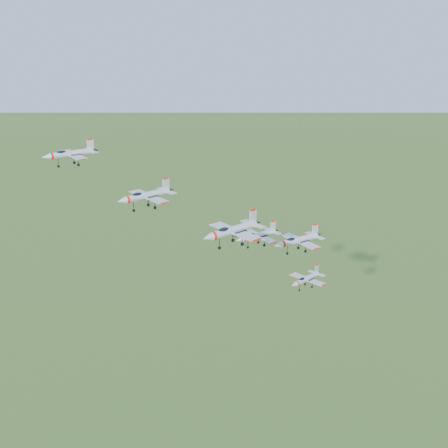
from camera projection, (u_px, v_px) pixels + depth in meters
jet_lead at (70, 154)px, 122.97m from camera, size 11.91×9.81×3.19m
jet_left_high at (146, 195)px, 115.38m from camera, size 12.63×10.53×3.38m
jet_right_high at (232, 230)px, 105.37m from camera, size 13.19×11.03×3.53m
jet_left_low at (257, 235)px, 142.23m from camera, size 12.49×10.30×3.34m
jet_right_low at (298, 240)px, 132.39m from camera, size 13.01×10.70×3.48m
jet_trail at (306, 279)px, 140.41m from camera, size 10.83×9.16×2.92m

